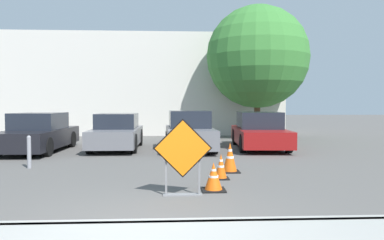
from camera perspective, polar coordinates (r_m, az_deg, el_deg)
The scene contains 13 objects.
ground_plane at distance 15.35m, azimuth -4.94°, elevation -4.28°, with size 96.00×96.00×0.00m, color #565451.
curb_lip at distance 5.53m, azimuth -8.54°, elevation -15.63°, with size 25.76×0.20×0.14m.
road_closed_sign at distance 7.28m, azimuth -1.42°, elevation -5.25°, with size 1.15×0.20×1.51m.
traffic_cone_nearest at distance 7.81m, azimuth 3.29°, elevation -8.68°, with size 0.49×0.49×0.58m.
traffic_cone_second at distance 9.01m, azimuth 4.43°, elevation -7.12°, with size 0.38×0.38×0.60m.
traffic_cone_third at distance 9.92m, azimuth 5.80°, elevation -5.73°, with size 0.50×0.50×0.78m.
parked_car_nearest at distance 15.33m, azimuth -22.34°, elevation -1.94°, with size 1.96×4.61×1.46m.
parked_car_second at distance 15.17m, azimuth -11.37°, elevation -1.89°, with size 1.80×4.20×1.42m.
parked_car_third at distance 14.64m, azimuth -0.42°, elevation -1.86°, with size 1.92×4.25×1.53m.
parked_car_fourth at distance 15.44m, azimuth 10.22°, elevation -1.75°, with size 2.14×4.67×1.47m.
bollard_nearest at distance 11.38m, azimuth -23.58°, elevation -4.34°, with size 0.12×0.12×0.92m.
building_facade_backdrop at distance 23.79m, azimuth -7.66°, elevation 5.17°, with size 16.87×5.00×5.89m.
street_tree_behind_lot at distance 20.18m, azimuth 9.95°, elevation 9.43°, with size 5.36×5.36×6.95m.
Camera 1 is at (0.52, -5.24, 1.78)m, focal length 35.00 mm.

